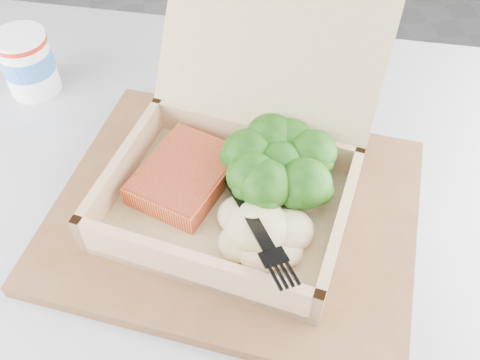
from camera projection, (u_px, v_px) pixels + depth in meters
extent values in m
plane|color=gray|center=(40.00, 304.00, 1.33)|extent=(4.00, 4.00, 0.00)
cube|color=#A9ACB3|center=(189.00, 260.00, 0.56)|extent=(1.07, 1.07, 0.03)
cube|color=brown|center=(235.00, 212.00, 0.57)|extent=(0.47, 0.43, 0.02)
cube|color=tan|center=(227.00, 209.00, 0.56)|extent=(0.31, 0.28, 0.01)
cube|color=tan|center=(124.00, 169.00, 0.57)|extent=(0.10, 0.17, 0.05)
cube|color=tan|center=(339.00, 229.00, 0.52)|extent=(0.10, 0.17, 0.05)
cube|color=tan|center=(193.00, 269.00, 0.49)|extent=(0.22, 0.13, 0.05)
cube|color=tan|center=(254.00, 139.00, 0.60)|extent=(0.22, 0.13, 0.05)
cube|color=tan|center=(273.00, 37.00, 0.56)|extent=(0.27, 0.22, 0.16)
cube|color=orange|center=(185.00, 175.00, 0.57)|extent=(0.14, 0.14, 0.02)
ellipsoid|color=#C5B680|center=(258.00, 226.00, 0.52)|extent=(0.10, 0.09, 0.04)
cube|color=black|center=(229.00, 170.00, 0.55)|extent=(0.03, 0.11, 0.03)
cube|color=black|center=(258.00, 234.00, 0.50)|extent=(0.03, 0.05, 0.01)
cylinder|color=white|center=(28.00, 63.00, 0.69)|extent=(0.07, 0.07, 0.08)
cylinder|color=#3575C8|center=(27.00, 60.00, 0.68)|extent=(0.07, 0.07, 0.03)
cylinder|color=red|center=(19.00, 40.00, 0.66)|extent=(0.07, 0.07, 0.01)
cube|color=white|center=(249.00, 92.00, 0.71)|extent=(0.11, 0.17, 0.00)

